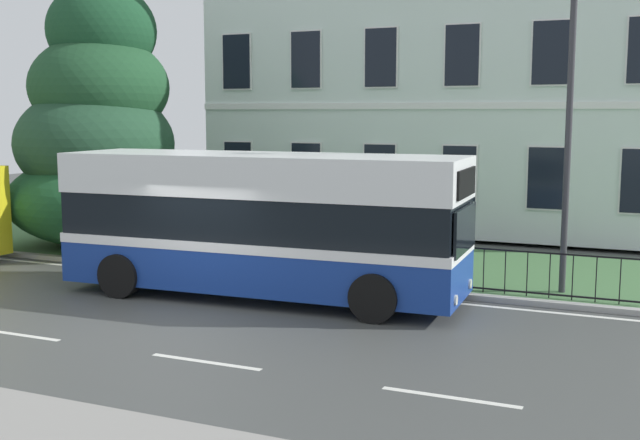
{
  "coord_description": "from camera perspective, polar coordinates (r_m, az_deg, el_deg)",
  "views": [
    {
      "loc": [
        8.51,
        -12.24,
        3.98
      ],
      "look_at": [
        1.63,
        3.7,
        1.59
      ],
      "focal_mm": 44.06,
      "sensor_mm": 36.0,
      "label": 1
    }
  ],
  "objects": [
    {
      "name": "single_decker_bus",
      "position": [
        16.85,
        -4.22,
        -0.2
      ],
      "size": [
        8.83,
        2.83,
        3.1
      ],
      "rotation": [
        0.0,
        0.0,
        0.04
      ],
      "color": "navy",
      "rests_on": "ground_plane"
    },
    {
      "name": "iron_verge_railing",
      "position": [
        18.28,
        1.15,
        -2.75
      ],
      "size": [
        13.35,
        0.04,
        0.97
      ],
      "color": "black",
      "rests_on": "ground_plane"
    },
    {
      "name": "litter_bin",
      "position": [
        18.75,
        1.92,
        -2.26
      ],
      "size": [
        0.47,
        0.47,
        1.14
      ],
      "color": "#4C4742",
      "rests_on": "ground_plane"
    },
    {
      "name": "street_lamp_post",
      "position": [
        17.41,
        17.68,
        7.94
      ],
      "size": [
        0.36,
        0.24,
        7.01
      ],
      "color": "#333338",
      "rests_on": "ground_plane"
    },
    {
      "name": "evergreen_tree",
      "position": [
        23.86,
        -15.49,
        5.46
      ],
      "size": [
        5.89,
        5.89,
        7.66
      ],
      "color": "#423328",
      "rests_on": "ground_plane"
    },
    {
      "name": "georgian_townhouse",
      "position": [
        29.66,
        10.29,
        13.67
      ],
      "size": [
        15.56,
        10.76,
        13.8
      ],
      "color": "silver",
      "rests_on": "ground_plane"
    },
    {
      "name": "ground_plane",
      "position": [
        16.36,
        -8.86,
        -6.39
      ],
      "size": [
        60.0,
        56.0,
        0.18
      ],
      "color": "#444745"
    }
  ]
}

